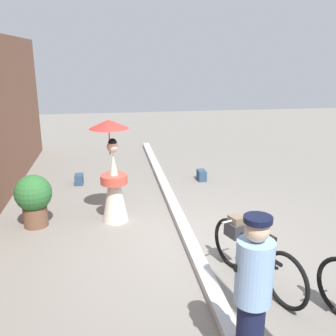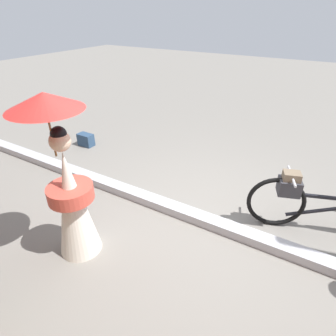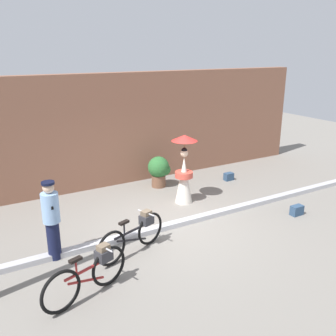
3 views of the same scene
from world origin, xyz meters
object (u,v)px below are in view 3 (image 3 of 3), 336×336
object	(u,v)px
bicycle_far_side	(90,273)
person_with_parasol	(184,171)
bicycle_near_officer	(135,233)
potted_plant_by_door	(159,170)
backpack_spare	(297,210)
backpack_on_pavement	(229,176)
person_officer	(51,219)

from	to	relation	value
bicycle_far_side	person_with_parasol	bearing A→B (deg)	36.97
bicycle_near_officer	potted_plant_by_door	distance (m)	3.92
backpack_spare	potted_plant_by_door	bearing A→B (deg)	120.01
person_with_parasol	potted_plant_by_door	world-z (taller)	person_with_parasol
person_with_parasol	backpack_on_pavement	size ratio (longest dim) A/B	6.43
person_with_parasol	backpack_spare	size ratio (longest dim) A/B	5.81
bicycle_near_officer	backpack_spare	distance (m)	4.39
person_officer	backpack_on_pavement	bearing A→B (deg)	18.02
bicycle_near_officer	person_with_parasol	distance (m)	2.94
bicycle_near_officer	person_officer	size ratio (longest dim) A/B	1.05
person_officer	person_with_parasol	distance (m)	3.99
bicycle_near_officer	person_officer	distance (m)	1.69
person_officer	potted_plant_by_door	bearing A→B (deg)	34.05
person_with_parasol	person_officer	bearing A→B (deg)	-162.91
bicycle_far_side	potted_plant_by_door	xyz separation A→B (m)	(3.57, 4.09, 0.10)
person_with_parasol	backpack_spare	world-z (taller)	person_with_parasol
person_with_parasol	backpack_spare	distance (m)	3.09
bicycle_near_officer	backpack_on_pavement	size ratio (longest dim) A/B	5.91
person_officer	person_with_parasol	size ratio (longest dim) A/B	0.87
bicycle_near_officer	potted_plant_by_door	xyz separation A→B (m)	(2.30, 3.17, 0.11)
bicycle_near_officer	person_with_parasol	xyz separation A→B (m)	(2.30, 1.77, 0.47)
backpack_spare	person_with_parasol	bearing A→B (deg)	133.50
person_officer	backpack_spare	xyz separation A→B (m)	(5.87, -1.00, -0.75)
bicycle_far_side	person_officer	xyz separation A→B (m)	(-0.24, 1.52, 0.44)
bicycle_near_officer	backpack_spare	bearing A→B (deg)	-5.26
bicycle_far_side	potted_plant_by_door	distance (m)	5.43
bicycle_near_officer	person_with_parasol	world-z (taller)	person_with_parasol
bicycle_near_officer	potted_plant_by_door	world-z (taller)	potted_plant_by_door
potted_plant_by_door	person_officer	bearing A→B (deg)	-145.95
person_with_parasol	potted_plant_by_door	size ratio (longest dim) A/B	1.98
person_officer	potted_plant_by_door	world-z (taller)	person_officer
bicycle_near_officer	person_officer	bearing A→B (deg)	158.54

